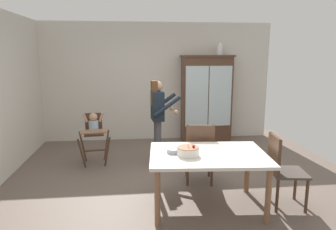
% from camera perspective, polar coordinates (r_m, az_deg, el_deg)
% --- Properties ---
extents(ground_plane, '(6.24, 6.24, 0.00)m').
position_cam_1_polar(ground_plane, '(4.88, 0.28, -12.65)').
color(ground_plane, '#66564C').
extents(wall_back, '(5.32, 0.06, 2.70)m').
position_cam_1_polar(wall_back, '(7.11, -2.10, 6.20)').
color(wall_back, beige).
rests_on(wall_back, ground_plane).
extents(china_cabinet, '(1.18, 0.48, 1.97)m').
position_cam_1_polar(china_cabinet, '(7.06, 7.20, 3.15)').
color(china_cabinet, '#4C3323').
rests_on(china_cabinet, ground_plane).
extents(ceramic_vase, '(0.13, 0.13, 0.27)m').
position_cam_1_polar(ceramic_vase, '(7.07, 9.66, 12.01)').
color(ceramic_vase, white).
rests_on(ceramic_vase, china_cabinet).
extents(high_chair_with_toddler, '(0.64, 0.73, 0.95)m').
position_cam_1_polar(high_chair_with_toddler, '(5.66, -13.76, -2.59)').
color(high_chair_with_toddler, '#4C3323').
rests_on(high_chair_with_toddler, ground_plane).
extents(adult_person, '(0.53, 0.51, 1.53)m').
position_cam_1_polar(adult_person, '(5.46, -1.92, 0.59)').
color(adult_person, '#47474C').
rests_on(adult_person, ground_plane).
extents(dining_table, '(1.56, 1.14, 0.74)m').
position_cam_1_polar(dining_table, '(3.98, 7.51, -8.33)').
color(dining_table, silver).
rests_on(dining_table, ground_plane).
extents(birthday_cake, '(0.28, 0.28, 0.19)m').
position_cam_1_polar(birthday_cake, '(3.83, 3.78, -6.78)').
color(birthday_cake, white).
rests_on(birthday_cake, dining_table).
extents(serving_bowl, '(0.18, 0.18, 0.05)m').
position_cam_1_polar(serving_bowl, '(3.93, 1.01, -6.70)').
color(serving_bowl, '#B2BCC6').
rests_on(serving_bowl, dining_table).
extents(dining_chair_far_side, '(0.50, 0.50, 0.96)m').
position_cam_1_polar(dining_chair_far_side, '(4.70, 5.97, -6.44)').
color(dining_chair_far_side, '#4C3323').
rests_on(dining_chair_far_side, ground_plane).
extents(dining_chair_right_end, '(0.49, 0.49, 0.96)m').
position_cam_1_polar(dining_chair_right_end, '(4.27, 20.41, -8.94)').
color(dining_chair_right_end, '#4C3323').
rests_on(dining_chair_right_end, ground_plane).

